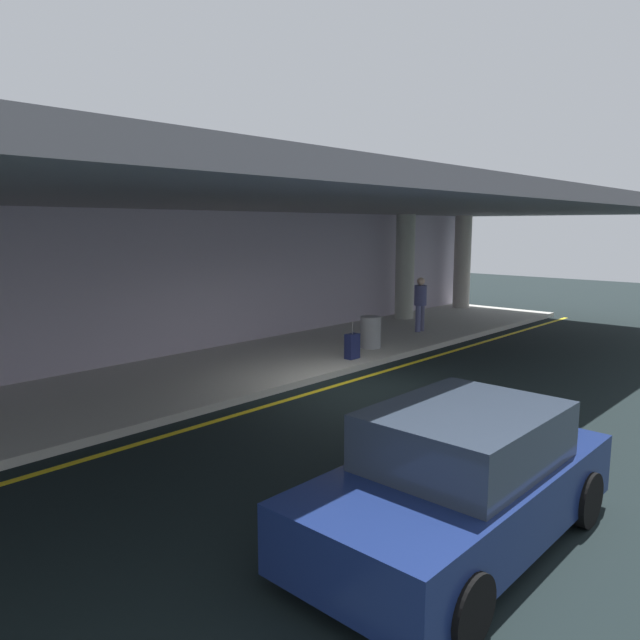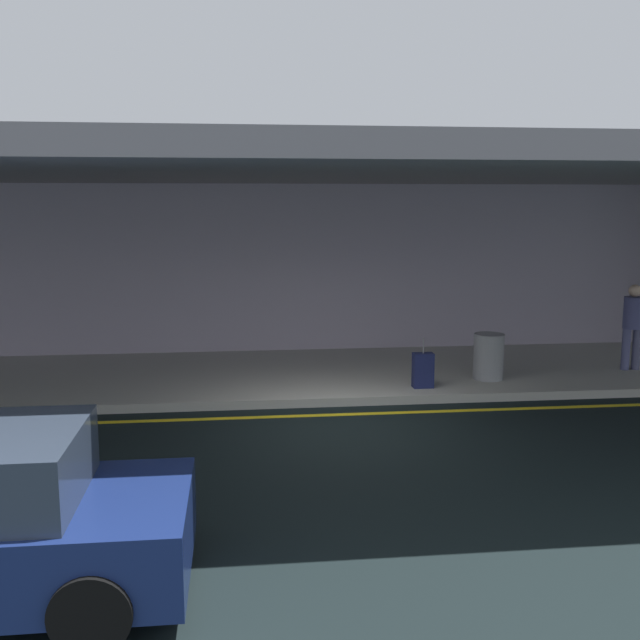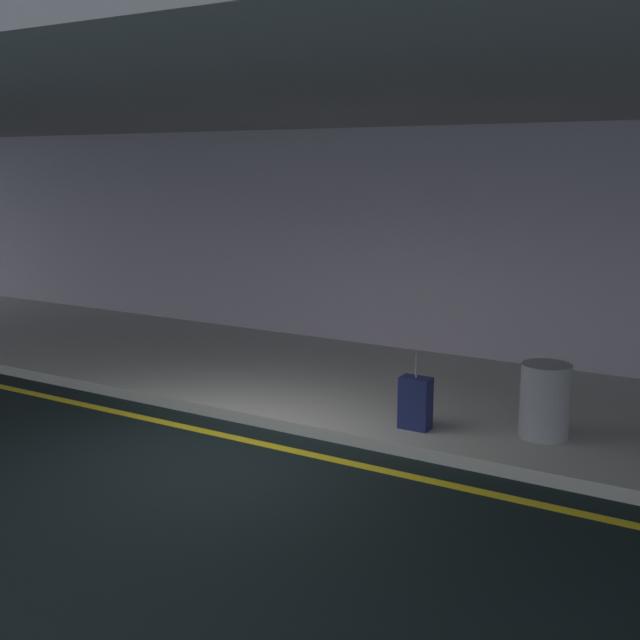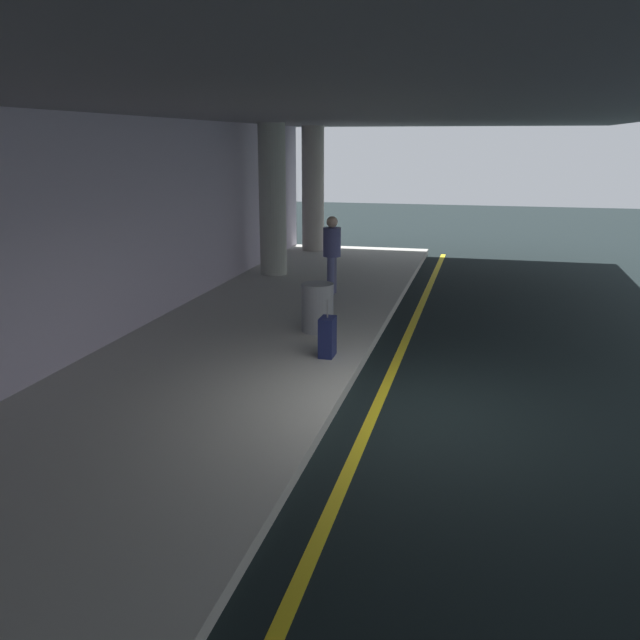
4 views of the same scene
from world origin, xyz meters
name	(u,v)px [view 2 (image 2 of 4)]	position (x,y,z in m)	size (l,w,h in m)	color
ground_plane	(342,425)	(0.00, 0.00, 0.00)	(60.00, 60.00, 0.00)	black
sidewalk	(319,374)	(0.00, 3.10, 0.07)	(26.00, 4.20, 0.15)	#B3B2A9
lane_stripe_yellow	(337,415)	(0.00, 0.53, 0.00)	(26.00, 0.14, 0.01)	yellow
ceiling_overhang	(322,172)	(0.00, 2.60, 3.95)	(28.00, 13.20, 0.30)	slate
terminal_back_wall	(307,271)	(0.00, 5.35, 1.90)	(26.00, 0.30, 3.80)	#B4A9BD
traveler_with_luggage	(633,321)	(6.09, 2.48, 1.11)	(0.38, 0.38, 1.68)	slate
suitcase_upright_primary	(423,370)	(1.68, 1.56, 0.46)	(0.36, 0.22, 0.90)	#181F4C
trash_bin_steel	(488,356)	(3.05, 2.05, 0.57)	(0.56, 0.56, 0.85)	gray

